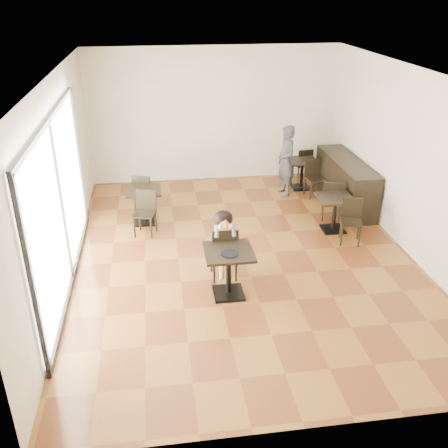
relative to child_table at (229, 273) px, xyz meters
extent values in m
cube|color=brown|center=(0.45, 1.25, -0.39)|extent=(6.00, 8.00, 0.01)
cube|color=silver|center=(0.45, 1.25, 2.81)|extent=(6.00, 8.00, 0.01)
cube|color=beige|center=(0.45, 5.25, 1.21)|extent=(6.00, 0.01, 3.20)
cube|color=beige|center=(0.45, -2.75, 1.21)|extent=(6.00, 0.01, 3.20)
cube|color=beige|center=(-2.55, 1.25, 1.21)|extent=(0.01, 8.00, 3.20)
cube|color=beige|center=(3.45, 1.25, 1.21)|extent=(0.01, 8.00, 3.20)
cube|color=white|center=(-2.52, 0.75, 1.01)|extent=(0.04, 4.50, 2.60)
cylinder|color=black|center=(0.00, -0.10, 0.40)|extent=(0.27, 0.27, 0.02)
imported|color=#38383D|center=(1.93, 3.98, 0.41)|extent=(0.46, 0.64, 1.61)
cube|color=black|center=(3.10, 3.25, 0.11)|extent=(0.60, 2.40, 1.00)
camera|label=1|loc=(-1.01, -6.57, 4.06)|focal=40.00mm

